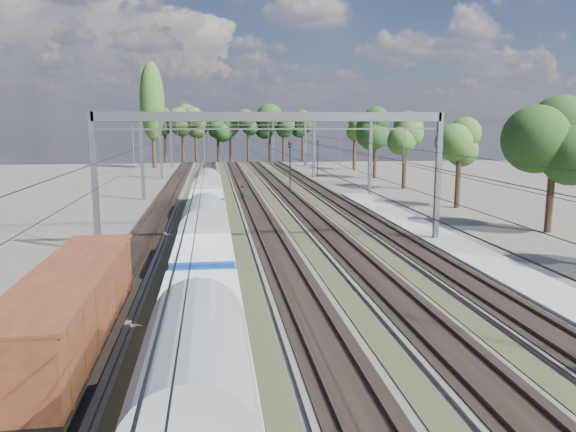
{
  "coord_description": "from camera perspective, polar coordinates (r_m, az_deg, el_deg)",
  "views": [
    {
      "loc": [
        -4.01,
        -7.07,
        8.36
      ],
      "look_at": [
        0.42,
        25.72,
        2.8
      ],
      "focal_mm": 35.0,
      "sensor_mm": 36.0,
      "label": 1
    }
  ],
  "objects": [
    {
      "name": "catenary",
      "position": [
        59.94,
        -3.56,
        7.65
      ],
      "size": [
        25.65,
        130.0,
        9.0
      ],
      "color": "slate",
      "rests_on": "ground"
    },
    {
      "name": "track_bed",
      "position": [
        52.87,
        -3.25,
        0.54
      ],
      "size": [
        21.0,
        130.0,
        0.34
      ],
      "color": "#47423A",
      "rests_on": "ground"
    },
    {
      "name": "signal_near",
      "position": [
        67.41,
        0.22,
        5.71
      ],
      "size": [
        0.43,
        0.39,
        6.1
      ],
      "rotation": [
        0.0,
        0.0,
        -0.3
      ],
      "color": "black",
      "rests_on": "ground"
    },
    {
      "name": "poplar",
      "position": [
        105.65,
        -13.65,
        11.19
      ],
      "size": [
        4.4,
        4.4,
        19.04
      ],
      "color": "black",
      "rests_on": "ground"
    },
    {
      "name": "platform",
      "position": [
        32.5,
        22.25,
        -5.82
      ],
      "size": [
        3.0,
        70.0,
        0.3
      ],
      "primitive_type": "cube",
      "color": "gray",
      "rests_on": "ground"
    },
    {
      "name": "freight_boxcar",
      "position": [
        21.22,
        -21.15,
        -8.73
      ],
      "size": [
        2.56,
        12.35,
        3.18
      ],
      "color": "black",
      "rests_on": "ground"
    },
    {
      "name": "emu_train",
      "position": [
        31.34,
        -8.44,
        -1.66
      ],
      "size": [
        2.71,
        57.33,
        3.96
      ],
      "color": "black",
      "rests_on": "ground"
    },
    {
      "name": "worker",
      "position": [
        60.48,
        -4.6,
        2.37
      ],
      "size": [
        0.62,
        0.73,
        1.69
      ],
      "primitive_type": "imported",
      "rotation": [
        0.0,
        0.0,
        1.15
      ],
      "color": "black",
      "rests_on": "ground"
    },
    {
      "name": "tree_belt",
      "position": [
        97.23,
        -0.89,
        9.37
      ],
      "size": [
        38.8,
        98.24,
        11.65
      ],
      "color": "black",
      "rests_on": "ground"
    },
    {
      "name": "signal_far",
      "position": [
        86.6,
        3.06,
        6.35
      ],
      "size": [
        0.38,
        0.35,
        5.64
      ],
      "rotation": [
        0.0,
        0.0,
        -0.19
      ],
      "color": "black",
      "rests_on": "ground"
    }
  ]
}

